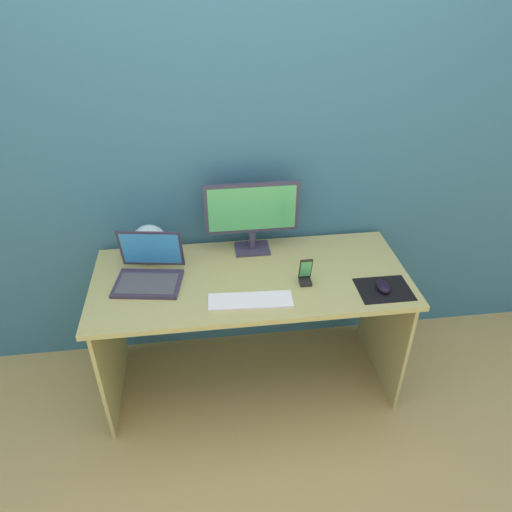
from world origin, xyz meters
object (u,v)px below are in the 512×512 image
at_px(mouse, 383,287).
at_px(monitor, 252,214).
at_px(fishbowl, 150,243).
at_px(keyboard_external, 250,301).
at_px(laptop, 149,272).
at_px(phone_in_dock, 305,275).

bearing_deg(mouse, monitor, 142.92).
height_order(fishbowl, keyboard_external, fishbowl).
bearing_deg(monitor, fishbowl, -179.62).
relative_size(laptop, fishbowl, 1.88).
bearing_deg(monitor, laptop, -158.69).
height_order(monitor, fishbowl, monitor).
xyz_separation_m(monitor, laptop, (-0.52, -0.20, -0.17)).
bearing_deg(phone_in_dock, monitor, 123.66).
height_order(monitor, mouse, monitor).
distance_m(monitor, fishbowl, 0.54).
relative_size(monitor, mouse, 4.80).
height_order(keyboard_external, mouse, mouse).
bearing_deg(laptop, keyboard_external, -26.17).
xyz_separation_m(keyboard_external, mouse, (0.63, 0.01, 0.02)).
bearing_deg(monitor, keyboard_external, -97.88).
distance_m(keyboard_external, mouse, 0.63).
bearing_deg(mouse, fishbowl, 158.76).
bearing_deg(phone_in_dock, laptop, 170.76).
relative_size(fishbowl, phone_in_dock, 1.34).
distance_m(monitor, keyboard_external, 0.49).
xyz_separation_m(laptop, keyboard_external, (0.46, -0.23, -0.04)).
distance_m(monitor, phone_in_dock, 0.43).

